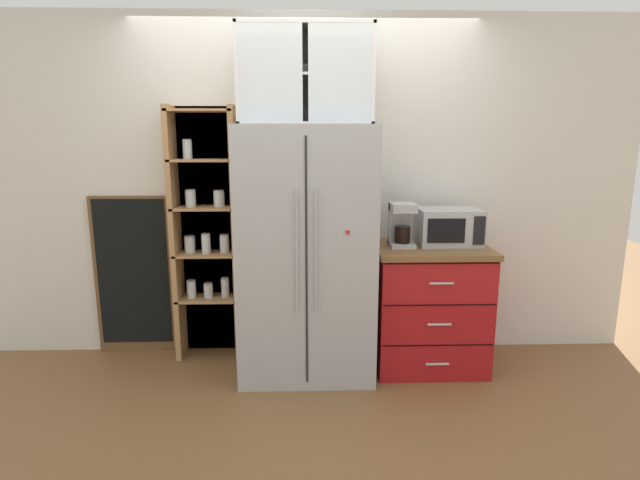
{
  "coord_description": "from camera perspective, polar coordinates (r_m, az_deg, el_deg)",
  "views": [
    {
      "loc": [
        0.0,
        -3.37,
        1.65
      ],
      "look_at": [
        0.1,
        -0.01,
        0.96
      ],
      "focal_mm": 27.54,
      "sensor_mm": 36.0,
      "label": 1
    }
  ],
  "objects": [
    {
      "name": "microwave",
      "position": [
        3.66,
        14.62,
        1.51
      ],
      "size": [
        0.44,
        0.33,
        0.26
      ],
      "color": "#ADAFB5",
      "rests_on": "counter_cabinet"
    },
    {
      "name": "wall_back_cream",
      "position": [
        3.79,
        -1.7,
        5.93
      ],
      "size": [
        5.07,
        0.1,
        2.55
      ],
      "primitive_type": "cube",
      "color": "silver",
      "rests_on": "ground"
    },
    {
      "name": "bottle_amber",
      "position": [
        3.53,
        12.96,
        0.93
      ],
      "size": [
        0.06,
        0.06,
        0.26
      ],
      "color": "brown",
      "rests_on": "counter_cabinet"
    },
    {
      "name": "coffee_maker",
      "position": [
        3.53,
        9.4,
        1.8
      ],
      "size": [
        0.17,
        0.2,
        0.31
      ],
      "color": "#B7B7BC",
      "rests_on": "counter_cabinet"
    },
    {
      "name": "counter_cabinet",
      "position": [
        3.72,
        12.37,
        -7.44
      ],
      "size": [
        0.81,
        0.65,
        0.9
      ],
      "color": "#A8161C",
      "rests_on": "ground"
    },
    {
      "name": "mug_navy",
      "position": [
        3.58,
        12.81,
        -0.06
      ],
      "size": [
        0.11,
        0.08,
        0.08
      ],
      "color": "navy",
      "rests_on": "counter_cabinet"
    },
    {
      "name": "ground_plane",
      "position": [
        3.75,
        -1.58,
        -14.49
      ],
      "size": [
        10.77,
        10.77,
        0.0
      ],
      "primitive_type": "plane",
      "color": "brown"
    },
    {
      "name": "upper_cabinet",
      "position": [
        3.43,
        -1.78,
        18.41
      ],
      "size": [
        0.89,
        0.32,
        0.63
      ],
      "color": "silver",
      "rests_on": "refrigerator"
    },
    {
      "name": "chalkboard_menu",
      "position": [
        4.06,
        -20.86,
        -3.83
      ],
      "size": [
        0.6,
        0.04,
        1.23
      ],
      "color": "brown",
      "rests_on": "ground"
    },
    {
      "name": "mug_red",
      "position": [
        3.55,
        12.93,
        -0.05
      ],
      "size": [
        0.12,
        0.09,
        0.1
      ],
      "color": "red",
      "rests_on": "counter_cabinet"
    },
    {
      "name": "pantry_shelf_column",
      "position": [
        3.8,
        -13.04,
        0.94
      ],
      "size": [
        0.53,
        0.27,
        1.89
      ],
      "color": "brown",
      "rests_on": "ground"
    },
    {
      "name": "refrigerator",
      "position": [
        3.45,
        -1.66,
        -1.43
      ],
      "size": [
        0.92,
        0.73,
        1.74
      ],
      "color": "#ADAFB5",
      "rests_on": "ground"
    }
  ]
}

